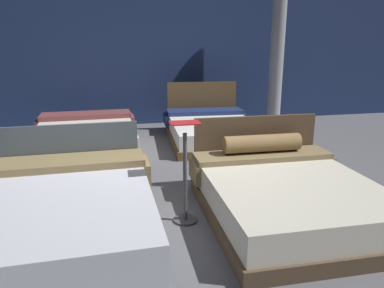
% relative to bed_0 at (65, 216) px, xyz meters
% --- Properties ---
extents(ground_plane, '(18.00, 18.00, 0.02)m').
position_rel_bed_0_xyz_m(ground_plane, '(1.11, 1.21, -0.27)').
color(ground_plane, '#5B5B60').
extents(showroom_back_wall, '(18.00, 0.06, 3.50)m').
position_rel_bed_0_xyz_m(showroom_back_wall, '(1.11, 4.87, 1.49)').
color(showroom_back_wall, navy).
rests_on(showroom_back_wall, ground_plane).
extents(bed_0, '(1.66, 2.10, 0.88)m').
position_rel_bed_0_xyz_m(bed_0, '(0.00, 0.00, 0.00)').
color(bed_0, '#4C5760').
rests_on(bed_0, ground_plane).
extents(bed_1, '(1.70, 1.99, 0.88)m').
position_rel_bed_0_xyz_m(bed_1, '(2.15, 0.07, -0.03)').
color(bed_1, brown).
rests_on(bed_1, ground_plane).
extents(bed_2, '(1.76, 2.15, 0.49)m').
position_rel_bed_0_xyz_m(bed_2, '(-0.02, 3.06, -0.05)').
color(bed_2, brown).
rests_on(bed_2, ground_plane).
extents(bed_3, '(1.68, 2.17, 0.98)m').
position_rel_bed_0_xyz_m(bed_3, '(2.19, 3.11, -0.05)').
color(bed_3, brown).
rests_on(bed_3, ground_plane).
extents(price_sign, '(0.28, 0.24, 1.01)m').
position_rel_bed_0_xyz_m(price_sign, '(1.11, 0.17, 0.13)').
color(price_sign, '#3F3F44').
rests_on(price_sign, ground_plane).
extents(support_pillar, '(0.29, 0.29, 3.50)m').
position_rel_bed_0_xyz_m(support_pillar, '(3.88, 4.13, 1.49)').
color(support_pillar, '#99999E').
rests_on(support_pillar, ground_plane).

